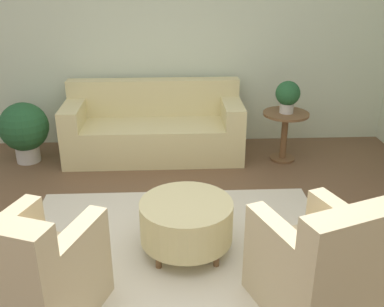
{
  "coord_description": "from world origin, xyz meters",
  "views": [
    {
      "loc": [
        -0.03,
        -3.15,
        2.36
      ],
      "look_at": [
        0.15,
        0.55,
        0.75
      ],
      "focal_mm": 42.0,
      "sensor_mm": 36.0,
      "label": 1
    }
  ],
  "objects_px": {
    "ottoman_table": "(186,221)",
    "potted_plant_floor": "(24,129)",
    "side_table": "(285,128)",
    "potted_plant_on_side_table": "(288,95)",
    "armchair_left": "(34,278)",
    "armchair_right": "(319,269)",
    "couch": "(154,130)"
  },
  "relations": [
    {
      "from": "ottoman_table",
      "to": "potted_plant_floor",
      "type": "height_order",
      "value": "potted_plant_floor"
    },
    {
      "from": "side_table",
      "to": "potted_plant_floor",
      "type": "bearing_deg",
      "value": 178.12
    },
    {
      "from": "side_table",
      "to": "potted_plant_floor",
      "type": "xyz_separation_m",
      "value": [
        -3.23,
        0.11,
        0.0
      ]
    },
    {
      "from": "side_table",
      "to": "potted_plant_on_side_table",
      "type": "bearing_deg",
      "value": 90.0
    },
    {
      "from": "armchair_left",
      "to": "potted_plant_on_side_table",
      "type": "distance_m",
      "value": 3.61
    },
    {
      "from": "ottoman_table",
      "to": "armchair_right",
      "type": "bearing_deg",
      "value": -41.5
    },
    {
      "from": "armchair_left",
      "to": "potted_plant_floor",
      "type": "height_order",
      "value": "armchair_left"
    },
    {
      "from": "potted_plant_on_side_table",
      "to": "potted_plant_floor",
      "type": "bearing_deg",
      "value": 178.12
    },
    {
      "from": "ottoman_table",
      "to": "potted_plant_on_side_table",
      "type": "relative_size",
      "value": 2.02
    },
    {
      "from": "armchair_right",
      "to": "potted_plant_floor",
      "type": "height_order",
      "value": "armchair_right"
    },
    {
      "from": "ottoman_table",
      "to": "armchair_left",
      "type": "bearing_deg",
      "value": -143.17
    },
    {
      "from": "armchair_left",
      "to": "potted_plant_on_side_table",
      "type": "bearing_deg",
      "value": 48.78
    },
    {
      "from": "armchair_left",
      "to": "potted_plant_floor",
      "type": "relative_size",
      "value": 1.3
    },
    {
      "from": "potted_plant_floor",
      "to": "ottoman_table",
      "type": "bearing_deg",
      "value": -46.09
    },
    {
      "from": "armchair_left",
      "to": "ottoman_table",
      "type": "distance_m",
      "value": 1.32
    },
    {
      "from": "couch",
      "to": "armchair_left",
      "type": "bearing_deg",
      "value": -103.91
    },
    {
      "from": "couch",
      "to": "potted_plant_floor",
      "type": "xyz_separation_m",
      "value": [
        -1.59,
        -0.12,
        0.09
      ]
    },
    {
      "from": "couch",
      "to": "potted_plant_floor",
      "type": "relative_size",
      "value": 2.91
    },
    {
      "from": "armchair_left",
      "to": "side_table",
      "type": "distance_m",
      "value": 3.57
    },
    {
      "from": "side_table",
      "to": "couch",
      "type": "bearing_deg",
      "value": 171.99
    },
    {
      "from": "side_table",
      "to": "potted_plant_on_side_table",
      "type": "height_order",
      "value": "potted_plant_on_side_table"
    },
    {
      "from": "potted_plant_on_side_table",
      "to": "armchair_left",
      "type": "bearing_deg",
      "value": -131.22
    },
    {
      "from": "potted_plant_on_side_table",
      "to": "potted_plant_floor",
      "type": "xyz_separation_m",
      "value": [
        -3.23,
        0.11,
        -0.42
      ]
    },
    {
      "from": "armchair_right",
      "to": "potted_plant_floor",
      "type": "relative_size",
      "value": 1.3
    },
    {
      "from": "couch",
      "to": "side_table",
      "type": "distance_m",
      "value": 1.65
    },
    {
      "from": "couch",
      "to": "potted_plant_on_side_table",
      "type": "relative_size",
      "value": 5.62
    },
    {
      "from": "armchair_right",
      "to": "potted_plant_on_side_table",
      "type": "xyz_separation_m",
      "value": [
        0.4,
        2.69,
        0.47
      ]
    },
    {
      "from": "armchair_left",
      "to": "side_table",
      "type": "relative_size",
      "value": 1.58
    },
    {
      "from": "couch",
      "to": "potted_plant_on_side_table",
      "type": "xyz_separation_m",
      "value": [
        1.63,
        -0.23,
        0.51
      ]
    },
    {
      "from": "couch",
      "to": "armchair_right",
      "type": "height_order",
      "value": "armchair_right"
    },
    {
      "from": "ottoman_table",
      "to": "potted_plant_floor",
      "type": "distance_m",
      "value": 2.78
    },
    {
      "from": "armchair_left",
      "to": "ottoman_table",
      "type": "bearing_deg",
      "value": 36.83
    }
  ]
}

